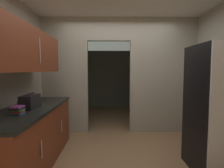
{
  "coord_description": "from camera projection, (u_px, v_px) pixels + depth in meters",
  "views": [
    {
      "loc": [
        -0.23,
        -2.66,
        1.43
      ],
      "look_at": [
        -0.17,
        0.93,
        1.15
      ],
      "focal_mm": 28.71,
      "sensor_mm": 36.0,
      "label": 1
    }
  ],
  "objects": [
    {
      "name": "ground",
      "position": [
        124.0,
        163.0,
        2.77
      ],
      "size": [
        20.0,
        20.0,
        0.0
      ],
      "primitive_type": "plane",
      "color": "#93704C"
    },
    {
      "name": "kitchen_partition",
      "position": [
        122.0,
        73.0,
        4.08
      ],
      "size": [
        3.49,
        0.12,
        2.6
      ],
      "color": "#ADA899",
      "rests_on": "ground"
    },
    {
      "name": "adjoining_room_shell",
      "position": [
        116.0,
        74.0,
        6.0
      ],
      "size": [
        3.49,
        2.81,
        2.6
      ],
      "color": "gray",
      "rests_on": "ground"
    },
    {
      "name": "refrigerator",
      "position": [
        221.0,
        110.0,
        2.47
      ],
      "size": [
        0.74,
        0.8,
        1.77
      ],
      "color": "black",
      "rests_on": "ground"
    },
    {
      "name": "lower_cabinet_run",
      "position": [
        30.0,
        137.0,
        2.64
      ],
      "size": [
        0.7,
        2.11,
        0.88
      ],
      "color": "maroon",
      "rests_on": "ground"
    },
    {
      "name": "upper_cabinet_counterside",
      "position": [
        27.0,
        51.0,
        2.54
      ],
      "size": [
        0.36,
        1.9,
        0.61
      ],
      "color": "maroon"
    },
    {
      "name": "boombox",
      "position": [
        30.0,
        102.0,
        2.57
      ],
      "size": [
        0.18,
        0.36,
        0.22
      ],
      "color": "black",
      "rests_on": "lower_cabinet_run"
    },
    {
      "name": "book_stack",
      "position": [
        18.0,
        110.0,
        2.21
      ],
      "size": [
        0.15,
        0.18,
        0.11
      ],
      "color": "#2D609E",
      "rests_on": "lower_cabinet_run"
    }
  ]
}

